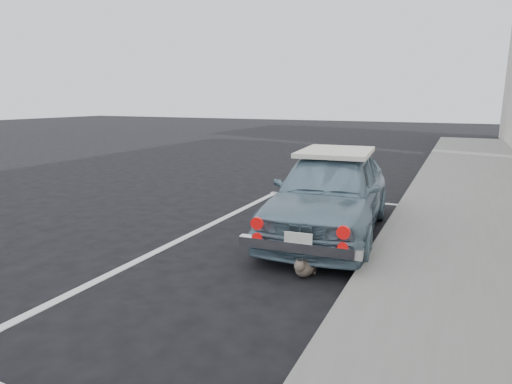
# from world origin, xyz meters

# --- Properties ---
(ground) EXTENTS (80.00, 80.00, 0.00)m
(ground) POSITION_xyz_m (0.00, 0.00, 0.00)
(ground) COLOR black
(ground) RESTS_ON ground
(sidewalk) EXTENTS (2.80, 40.00, 0.15)m
(sidewalk) POSITION_xyz_m (3.20, 2.00, 0.07)
(sidewalk) COLOR slate
(sidewalk) RESTS_ON ground
(pline_front) EXTENTS (3.00, 0.12, 0.01)m
(pline_front) POSITION_xyz_m (0.50, 6.50, 0.00)
(pline_front) COLOR silver
(pline_front) RESTS_ON ground
(pline_side) EXTENTS (0.12, 7.00, 0.01)m
(pline_side) POSITION_xyz_m (-0.90, 3.00, 0.00)
(pline_side) COLOR silver
(pline_side) RESTS_ON ground
(retro_coupe) EXTENTS (1.88, 3.95, 1.30)m
(retro_coupe) POSITION_xyz_m (0.99, 4.18, 0.66)
(retro_coupe) COLOR #708FA3
(retro_coupe) RESTS_ON ground
(cat) EXTENTS (0.26, 0.47, 0.26)m
(cat) POSITION_xyz_m (1.22, 2.39, 0.12)
(cat) COLOR #736557
(cat) RESTS_ON ground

